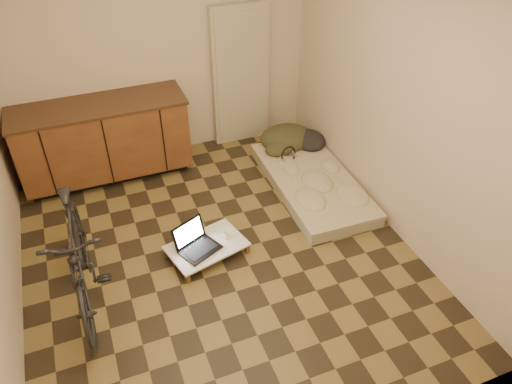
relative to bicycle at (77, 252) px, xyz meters
name	(u,v)px	position (x,y,z in m)	size (l,w,h in m)	color
room_shell	(211,136)	(1.20, 0.08, 0.78)	(3.50, 4.00, 2.60)	brown
cabinets	(104,140)	(0.45, 1.78, -0.06)	(1.84, 0.62, 0.91)	black
appliance_panel	(240,76)	(2.15, 2.02, 0.33)	(0.70, 0.10, 1.70)	beige
bicycle	(77,252)	(0.00, 0.00, 0.00)	(0.48, 1.62, 1.05)	black
futon	(312,182)	(2.50, 0.70, -0.45)	(0.88, 1.75, 0.15)	#AFA98C
clothing_pile	(293,133)	(2.60, 1.44, -0.24)	(0.68, 0.57, 0.27)	#34361F
headphones	(289,154)	(2.39, 1.10, -0.30)	(0.24, 0.22, 0.16)	black
lap_desk	(207,246)	(1.10, 0.11, -0.42)	(0.80, 0.62, 0.12)	brown
laptop	(196,244)	(1.00, 0.12, -0.35)	(0.45, 0.43, 0.24)	black
mouse	(225,235)	(1.29, 0.16, -0.39)	(0.07, 0.11, 0.04)	silver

